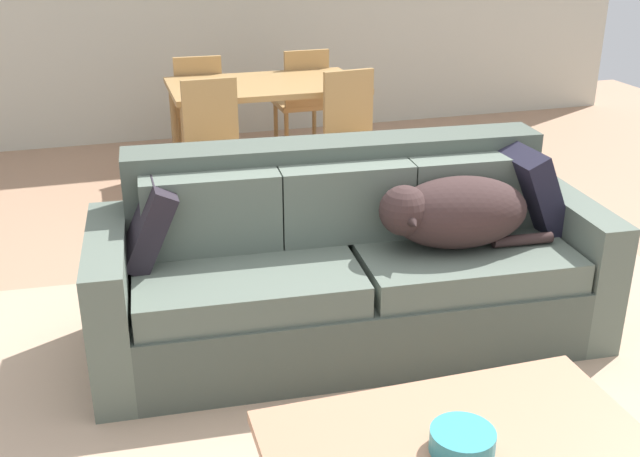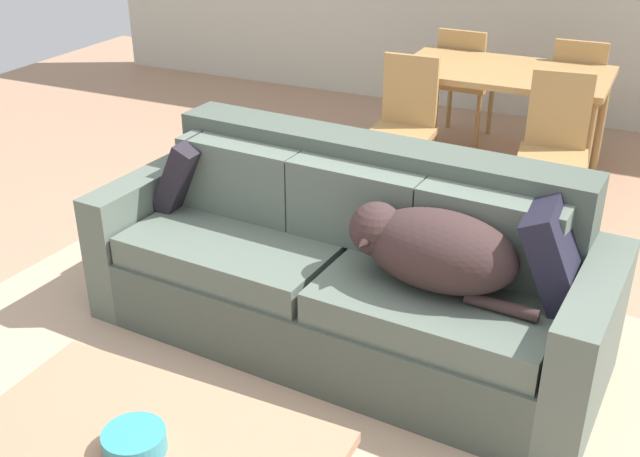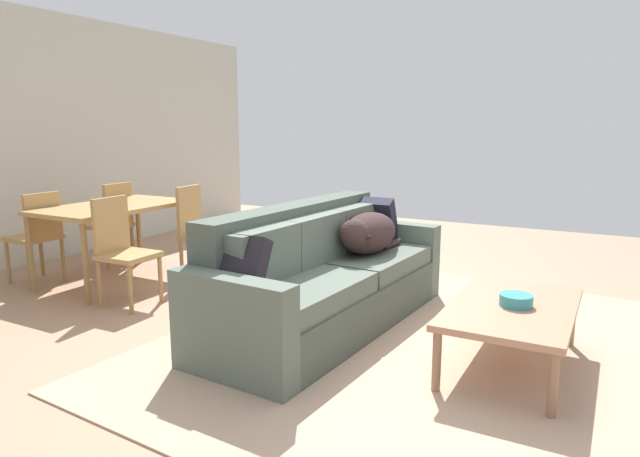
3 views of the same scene
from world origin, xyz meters
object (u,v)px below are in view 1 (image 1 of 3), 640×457
object	(u,v)px
couch	(349,268)
coffee_table	(461,457)
dining_table	(265,92)
dining_chair_far_right	(303,98)
throw_pillow_by_left_arm	(148,222)
dog_on_left_cushion	(452,212)
dining_chair_near_right	(355,134)
dining_chair_near_left	(215,145)
bowl_on_coffee_table	(462,441)
dining_chair_far_left	(198,103)
throw_pillow_by_right_arm	(527,187)

from	to	relation	value
couch	coffee_table	xyz separation A→B (m)	(-0.10, -1.37, 0.01)
coffee_table	dining_table	xyz separation A→B (m)	(0.23, 3.70, 0.30)
dining_chair_far_right	throw_pillow_by_left_arm	bearing A→B (deg)	60.93
couch	dining_chair_far_right	size ratio (longest dim) A/B	2.67
dog_on_left_cushion	dining_chair_near_right	size ratio (longest dim) A/B	0.89
dining_chair_near_left	dining_chair_far_right	size ratio (longest dim) A/B	1.02
dining_table	dining_chair_far_right	size ratio (longest dim) A/B	1.55
dog_on_left_cushion	bowl_on_coffee_table	xyz separation A→B (m)	(-0.54, -1.23, -0.21)
dining_chair_near_right	dining_chair_far_right	bearing A→B (deg)	85.74
coffee_table	dining_chair_near_right	distance (m)	3.15
dog_on_left_cushion	bowl_on_coffee_table	world-z (taller)	dog_on_left_cushion
bowl_on_coffee_table	dining_chair_near_right	distance (m)	3.17
dog_on_left_cushion	dining_chair_far_right	world-z (taller)	dining_chair_far_right
couch	dining_chair_far_left	distance (m)	2.90
dining_chair_near_right	dog_on_left_cushion	bearing A→B (deg)	-101.98
dining_table	dining_chair_far_left	size ratio (longest dim) A/B	1.57
throw_pillow_by_right_arm	dining_table	size ratio (longest dim) A/B	0.30
dining_chair_far_left	dining_chair_far_right	xyz separation A→B (m)	(0.84, -0.03, -0.00)
throw_pillow_by_right_arm	dining_table	bearing A→B (deg)	108.06
throw_pillow_by_left_arm	throw_pillow_by_right_arm	xyz separation A→B (m)	(1.78, -0.12, 0.02)
dining_chair_near_right	throw_pillow_by_left_arm	bearing A→B (deg)	-139.89
bowl_on_coffee_table	dog_on_left_cushion	bearing A→B (deg)	66.29
dining_chair_near_left	dining_chair_near_right	distance (m)	0.95
throw_pillow_by_right_arm	dining_chair_near_right	distance (m)	1.74
throw_pillow_by_left_arm	couch	bearing A→B (deg)	-6.98
coffee_table	dining_chair_far_left	world-z (taller)	dining_chair_far_left
throw_pillow_by_left_arm	bowl_on_coffee_table	distance (m)	1.70
throw_pillow_by_left_arm	coffee_table	distance (m)	1.70
dining_table	bowl_on_coffee_table	bearing A→B (deg)	-93.71
bowl_on_coffee_table	dining_table	size ratio (longest dim) A/B	0.14
dining_chair_near_right	dining_chair_far_right	distance (m)	1.15
throw_pillow_by_right_arm	dining_chair_near_right	world-z (taller)	dining_chair_near_right
couch	dog_on_left_cushion	world-z (taller)	couch
dog_on_left_cushion	coffee_table	world-z (taller)	dog_on_left_cushion
dog_on_left_cushion	dining_chair_near_right	world-z (taller)	dining_chair_near_right
couch	dining_chair_near_left	size ratio (longest dim) A/B	2.63
dining_chair_near_right	dining_chair_far_right	size ratio (longest dim) A/B	1.02
couch	dining_chair_near_right	bearing A→B (deg)	74.24
throw_pillow_by_right_arm	coffee_table	distance (m)	1.71
bowl_on_coffee_table	dining_chair_far_right	size ratio (longest dim) A/B	0.22
throw_pillow_by_right_arm	bowl_on_coffee_table	world-z (taller)	throw_pillow_by_right_arm
throw_pillow_by_right_arm	dining_chair_far_right	distance (m)	2.88
throw_pillow_by_right_arm	coffee_table	size ratio (longest dim) A/B	0.35
dining_chair_far_right	dining_table	bearing A→B (deg)	49.67
couch	dining_table	size ratio (longest dim) A/B	1.73
dining_chair_far_left	dining_chair_far_right	size ratio (longest dim) A/B	0.99
couch	dining_table	distance (m)	2.35
dining_chair_near_left	dining_chair_near_right	xyz separation A→B (m)	(0.95, -0.01, -0.00)
dining_table	dining_chair_near_left	xyz separation A→B (m)	(-0.48, -0.62, -0.18)
dining_chair_near_right	dining_chair_far_left	xyz separation A→B (m)	(-0.89, 1.18, -0.00)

